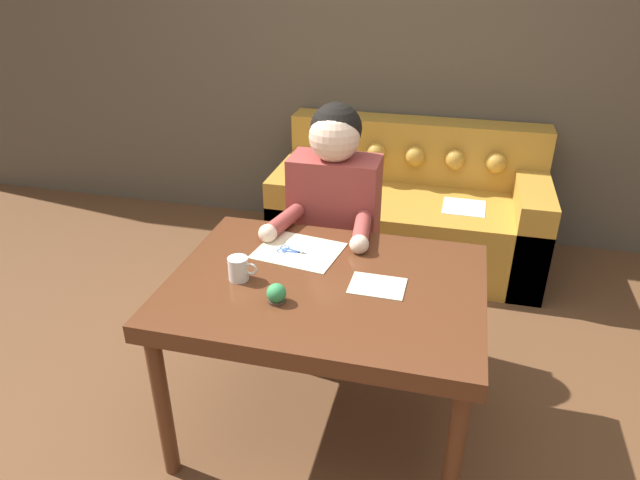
% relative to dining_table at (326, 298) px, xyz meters
% --- Properties ---
extents(ground_plane, '(16.00, 16.00, 0.00)m').
position_rel_dining_table_xyz_m(ground_plane, '(-0.11, -0.04, -0.65)').
color(ground_plane, brown).
extents(wall_back, '(8.00, 0.06, 2.60)m').
position_rel_dining_table_xyz_m(wall_back, '(-0.11, 2.03, 0.65)').
color(wall_back, brown).
rests_on(wall_back, ground_plane).
extents(dining_table, '(1.17, 0.88, 0.72)m').
position_rel_dining_table_xyz_m(dining_table, '(0.00, 0.00, 0.00)').
color(dining_table, '#562D19').
rests_on(dining_table, ground_plane).
extents(couch, '(1.65, 0.82, 0.84)m').
position_rel_dining_table_xyz_m(couch, '(0.16, 1.61, -0.34)').
color(couch, '#B7842D').
rests_on(couch, ground_plane).
extents(person, '(0.47, 0.55, 1.23)m').
position_rel_dining_table_xyz_m(person, '(-0.11, 0.62, 0.00)').
color(person, '#33281E').
rests_on(person, ground_plane).
extents(pattern_paper_main, '(0.37, 0.32, 0.00)m').
position_rel_dining_table_xyz_m(pattern_paper_main, '(-0.16, 0.20, 0.08)').
color(pattern_paper_main, beige).
rests_on(pattern_paper_main, dining_table).
extents(pattern_paper_offcut, '(0.21, 0.16, 0.00)m').
position_rel_dining_table_xyz_m(pattern_paper_offcut, '(0.19, 0.01, 0.08)').
color(pattern_paper_offcut, beige).
rests_on(pattern_paper_offcut, dining_table).
extents(scissors, '(0.23, 0.09, 0.01)m').
position_rel_dining_table_xyz_m(scissors, '(-0.18, 0.19, 0.08)').
color(scissors, silver).
rests_on(scissors, dining_table).
extents(mug, '(0.11, 0.08, 0.09)m').
position_rel_dining_table_xyz_m(mug, '(-0.32, -0.06, 0.12)').
color(mug, silver).
rests_on(mug, dining_table).
extents(pin_cushion, '(0.07, 0.07, 0.07)m').
position_rel_dining_table_xyz_m(pin_cushion, '(-0.14, -0.18, 0.11)').
color(pin_cushion, '#4C3828').
rests_on(pin_cushion, dining_table).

